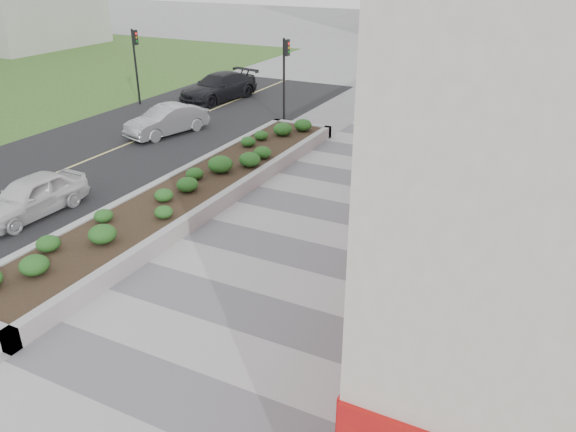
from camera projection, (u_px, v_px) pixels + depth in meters
name	position (u px, v px, depth m)	size (l,w,h in m)	color
ground	(216.00, 357.00, 12.26)	(160.00, 160.00, 0.00)	gray
walkway	(279.00, 290.00, 14.68)	(8.00, 36.00, 0.01)	#A8A8AD
planter	(195.00, 188.00, 19.98)	(3.00, 18.00, 0.90)	#9E9EA0
street	(64.00, 170.00, 22.81)	(10.00, 40.00, 0.00)	black
traffic_signal_near	(285.00, 68.00, 28.17)	(0.33, 0.28, 4.20)	black
traffic_signal_far	(136.00, 56.00, 31.52)	(0.33, 0.28, 4.20)	black
manhole_cover	(297.00, 295.00, 14.48)	(0.44, 0.44, 0.01)	#595654
skateboarder	(366.00, 166.00, 20.97)	(0.59, 0.73, 1.53)	beige
car_white	(31.00, 196.00, 18.62)	(1.59, 3.95, 1.35)	white
car_silver	(167.00, 120.00, 26.98)	(1.46, 4.18, 1.38)	#A6A7AD
car_dark	(219.00, 87.00, 33.23)	(2.18, 5.37, 1.56)	black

